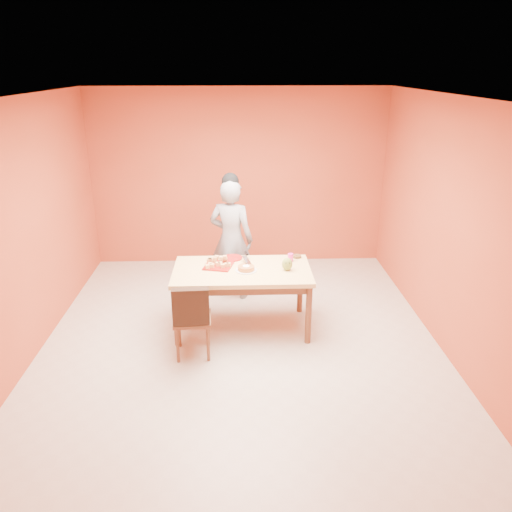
{
  "coord_description": "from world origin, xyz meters",
  "views": [
    {
      "loc": [
        -0.01,
        -5.08,
        2.99
      ],
      "look_at": [
        0.19,
        0.3,
        0.91
      ],
      "focal_mm": 35.0,
      "sensor_mm": 36.0,
      "label": 1
    }
  ],
  "objects_px": {
    "person": "(231,240)",
    "sponge_cake": "(246,268)",
    "pastry_platter": "(219,266)",
    "magenta_glass": "(290,257)",
    "red_dinner_plate": "(232,258)",
    "checker_tin": "(297,256)",
    "egg_ornament": "(287,264)",
    "dining_chair": "(192,318)",
    "dining_table": "(242,277)"
  },
  "relations": [
    {
      "from": "person",
      "to": "pastry_platter",
      "type": "distance_m",
      "value": 0.82
    },
    {
      "from": "sponge_cake",
      "to": "egg_ornament",
      "type": "xyz_separation_m",
      "value": [
        0.47,
        -0.01,
        0.04
      ]
    },
    {
      "from": "checker_tin",
      "to": "sponge_cake",
      "type": "bearing_deg",
      "value": -147.9
    },
    {
      "from": "pastry_platter",
      "to": "sponge_cake",
      "type": "height_order",
      "value": "sponge_cake"
    },
    {
      "from": "egg_ornament",
      "to": "checker_tin",
      "type": "height_order",
      "value": "egg_ornament"
    },
    {
      "from": "person",
      "to": "sponge_cake",
      "type": "height_order",
      "value": "person"
    },
    {
      "from": "person",
      "to": "sponge_cake",
      "type": "relative_size",
      "value": 8.48
    },
    {
      "from": "pastry_platter",
      "to": "egg_ornament",
      "type": "distance_m",
      "value": 0.81
    },
    {
      "from": "red_dinner_plate",
      "to": "sponge_cake",
      "type": "xyz_separation_m",
      "value": [
        0.16,
        -0.4,
        0.03
      ]
    },
    {
      "from": "dining_table",
      "to": "magenta_glass",
      "type": "height_order",
      "value": "magenta_glass"
    },
    {
      "from": "red_dinner_plate",
      "to": "sponge_cake",
      "type": "distance_m",
      "value": 0.43
    },
    {
      "from": "dining_table",
      "to": "dining_chair",
      "type": "relative_size",
      "value": 1.84
    },
    {
      "from": "egg_ornament",
      "to": "checker_tin",
      "type": "xyz_separation_m",
      "value": [
        0.16,
        0.4,
        -0.06
      ]
    },
    {
      "from": "egg_ornament",
      "to": "person",
      "type": "bearing_deg",
      "value": 126.97
    },
    {
      "from": "red_dinner_plate",
      "to": "magenta_glass",
      "type": "distance_m",
      "value": 0.72
    },
    {
      "from": "dining_chair",
      "to": "person",
      "type": "xyz_separation_m",
      "value": [
        0.41,
        1.49,
        0.36
      ]
    },
    {
      "from": "magenta_glass",
      "to": "pastry_platter",
      "type": "bearing_deg",
      "value": -170.67
    },
    {
      "from": "person",
      "to": "red_dinner_plate",
      "type": "distance_m",
      "value": 0.55
    },
    {
      "from": "egg_ornament",
      "to": "magenta_glass",
      "type": "xyz_separation_m",
      "value": [
        0.07,
        0.29,
        -0.03
      ]
    },
    {
      "from": "red_dinner_plate",
      "to": "pastry_platter",
      "type": "bearing_deg",
      "value": -121.88
    },
    {
      "from": "red_dinner_plate",
      "to": "sponge_cake",
      "type": "relative_size",
      "value": 1.29
    },
    {
      "from": "dining_table",
      "to": "egg_ornament",
      "type": "height_order",
      "value": "egg_ornament"
    },
    {
      "from": "magenta_glass",
      "to": "dining_table",
      "type": "bearing_deg",
      "value": -158.15
    },
    {
      "from": "magenta_glass",
      "to": "red_dinner_plate",
      "type": "bearing_deg",
      "value": 170.79
    },
    {
      "from": "dining_table",
      "to": "pastry_platter",
      "type": "distance_m",
      "value": 0.31
    },
    {
      "from": "sponge_cake",
      "to": "dining_chair",
      "type": "bearing_deg",
      "value": -137.32
    },
    {
      "from": "dining_table",
      "to": "person",
      "type": "xyz_separation_m",
      "value": [
        -0.13,
        0.9,
        0.15
      ]
    },
    {
      "from": "checker_tin",
      "to": "magenta_glass",
      "type": "bearing_deg",
      "value": -128.86
    },
    {
      "from": "sponge_cake",
      "to": "checker_tin",
      "type": "height_order",
      "value": "sponge_cake"
    },
    {
      "from": "pastry_platter",
      "to": "dining_chair",
      "type": "bearing_deg",
      "value": -111.35
    },
    {
      "from": "sponge_cake",
      "to": "egg_ornament",
      "type": "height_order",
      "value": "egg_ornament"
    },
    {
      "from": "pastry_platter",
      "to": "person",
      "type": "bearing_deg",
      "value": 79.8
    },
    {
      "from": "dining_table",
      "to": "checker_tin",
      "type": "xyz_separation_m",
      "value": [
        0.68,
        0.35,
        0.11
      ]
    },
    {
      "from": "dining_chair",
      "to": "person",
      "type": "relative_size",
      "value": 0.54
    },
    {
      "from": "pastry_platter",
      "to": "magenta_glass",
      "type": "relative_size",
      "value": 3.27
    },
    {
      "from": "pastry_platter",
      "to": "red_dinner_plate",
      "type": "xyz_separation_m",
      "value": [
        0.16,
        0.26,
        -0.0
      ]
    },
    {
      "from": "sponge_cake",
      "to": "checker_tin",
      "type": "xyz_separation_m",
      "value": [
        0.63,
        0.4,
        -0.02
      ]
    },
    {
      "from": "magenta_glass",
      "to": "sponge_cake",
      "type": "bearing_deg",
      "value": -152.4
    },
    {
      "from": "dining_table",
      "to": "dining_chair",
      "type": "distance_m",
      "value": 0.83
    },
    {
      "from": "magenta_glass",
      "to": "checker_tin",
      "type": "height_order",
      "value": "magenta_glass"
    },
    {
      "from": "red_dinner_plate",
      "to": "sponge_cake",
      "type": "height_order",
      "value": "sponge_cake"
    },
    {
      "from": "dining_table",
      "to": "pastry_platter",
      "type": "bearing_deg",
      "value": 161.27
    },
    {
      "from": "magenta_glass",
      "to": "checker_tin",
      "type": "distance_m",
      "value": 0.15
    },
    {
      "from": "person",
      "to": "sponge_cake",
      "type": "distance_m",
      "value": 0.96
    },
    {
      "from": "pastry_platter",
      "to": "checker_tin",
      "type": "relative_size",
      "value": 2.94
    },
    {
      "from": "person",
      "to": "dining_chair",
      "type": "bearing_deg",
      "value": 92.65
    },
    {
      "from": "person",
      "to": "checker_tin",
      "type": "bearing_deg",
      "value": 164.14
    },
    {
      "from": "dining_chair",
      "to": "red_dinner_plate",
      "type": "bearing_deg",
      "value": 62.43
    },
    {
      "from": "dining_chair",
      "to": "egg_ornament",
      "type": "height_order",
      "value": "egg_ornament"
    },
    {
      "from": "dining_chair",
      "to": "red_dinner_plate",
      "type": "xyz_separation_m",
      "value": [
        0.43,
        0.94,
        0.32
      ]
    }
  ]
}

